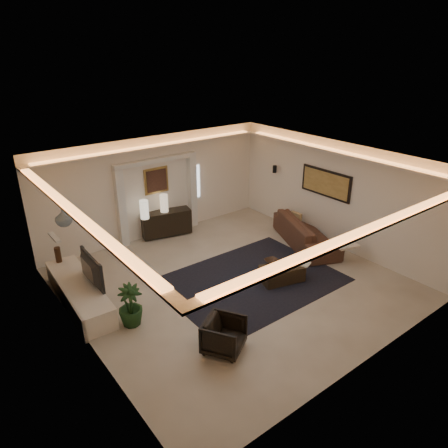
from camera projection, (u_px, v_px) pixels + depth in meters
floor at (233, 282)px, 9.80m from camera, size 7.00×7.00×0.00m
ceiling at (234, 163)px, 8.64m from camera, size 7.00×7.00×0.00m
wall_back at (156, 187)px, 11.76m from camera, size 7.00×0.00×7.00m
wall_front at (369, 296)px, 6.68m from camera, size 7.00×0.00×7.00m
wall_left at (78, 276)px, 7.26m from camera, size 0.00×7.00×7.00m
wall_right at (334, 194)px, 11.18m from camera, size 0.00×7.00×7.00m
cove_soffit at (234, 176)px, 8.75m from camera, size 7.00×7.00×0.04m
daylight_slit at (196, 182)px, 12.54m from camera, size 0.25×0.03×1.00m
area_rug at (251, 280)px, 9.88m from camera, size 4.00×3.00×0.01m
pilaster_left at (121, 208)px, 11.19m from camera, size 0.22×0.20×2.20m
pilaster_right at (192, 192)px, 12.47m from camera, size 0.22×0.20×2.20m
alcove_header at (156, 160)px, 11.37m from camera, size 2.52×0.20×0.12m
painting_frame at (156, 181)px, 11.66m from camera, size 0.74×0.04×0.74m
painting_canvas at (157, 181)px, 11.64m from camera, size 0.62×0.02×0.62m
art_panel_frame at (326, 183)px, 11.28m from camera, size 0.04×1.64×0.74m
art_panel_gold at (325, 183)px, 11.27m from camera, size 0.02×1.50×0.62m
wall_sconce at (275, 169)px, 12.62m from camera, size 0.12×0.12×0.22m
wall_niche at (54, 237)px, 8.23m from camera, size 0.10×0.55×0.04m
console at (166, 223)px, 12.06m from camera, size 1.50×0.76×0.72m
lamp_left at (144, 207)px, 11.30m from camera, size 0.29×0.29×0.53m
lamp_right at (164, 201)px, 11.77m from camera, size 0.23×0.23×0.51m
media_ledge at (79, 294)px, 8.95m from camera, size 0.81×2.78×0.52m
tv at (87, 272)px, 8.71m from camera, size 1.15×0.17×0.66m
figurine at (58, 256)px, 9.67m from camera, size 0.17×0.17×0.37m
ginger_jar at (63, 218)px, 8.65m from camera, size 0.44×0.44×0.37m
plant at (130, 306)px, 8.18m from camera, size 0.52×0.52×0.87m
sofa at (306, 232)px, 11.54m from camera, size 2.72×1.92×0.74m
throw_blanket at (346, 245)px, 10.41m from camera, size 0.66×0.60×0.06m
throw_pillow at (296, 218)px, 11.99m from camera, size 0.11×0.35×0.35m
coffee_table at (282, 273)px, 9.79m from camera, size 1.10×0.79×0.37m
bowl at (272, 261)px, 9.85m from camera, size 0.39×0.39×0.08m
magazine at (305, 263)px, 9.78m from camera, size 0.33×0.28×0.03m
armchair at (224, 335)px, 7.52m from camera, size 0.96×0.97×0.65m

